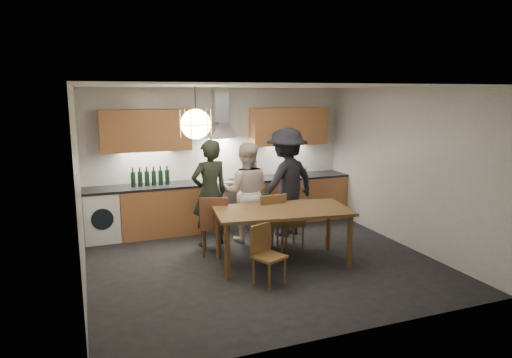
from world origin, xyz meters
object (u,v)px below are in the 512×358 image
object	(u,v)px
dining_table	(283,216)
person_right	(287,182)
chair_back_left	(214,222)
person_mid	(246,192)
wine_bottles	(150,176)
person_left	(210,193)
mixing_bowl	(286,175)
stock_pot	(302,172)
chair_front	(265,250)

from	to	relation	value
dining_table	person_right	bearing A→B (deg)	70.58
chair_back_left	person_mid	world-z (taller)	person_mid
wine_bottles	chair_back_left	bearing A→B (deg)	-62.28
chair_back_left	wine_bottles	distance (m)	1.70
person_left	person_right	xyz separation A→B (m)	(1.42, 0.07, 0.07)
mixing_bowl	stock_pot	bearing A→B (deg)	7.99
mixing_bowl	person_right	bearing A→B (deg)	-114.27
dining_table	chair_back_left	world-z (taller)	chair_back_left
dining_table	stock_pot	bearing A→B (deg)	64.52
chair_front	mixing_bowl	distance (m)	3.01
dining_table	person_right	world-z (taller)	person_right
chair_back_left	chair_front	xyz separation A→B (m)	(0.34, -1.25, -0.09)
chair_front	person_left	xyz separation A→B (m)	(-0.27, 1.78, 0.43)
person_mid	dining_table	bearing A→B (deg)	118.07
chair_back_left	person_mid	xyz separation A→B (m)	(0.72, 0.54, 0.30)
chair_back_left	dining_table	bearing A→B (deg)	160.77
person_mid	wine_bottles	distance (m)	1.73
dining_table	wine_bottles	size ratio (longest dim) A/B	3.10
person_right	mixing_bowl	bearing A→B (deg)	-135.07
chair_back_left	wine_bottles	world-z (taller)	wine_bottles
chair_back_left	person_right	distance (m)	1.66
chair_front	person_left	distance (m)	1.85
chair_front	dining_table	bearing A→B (deg)	25.07
mixing_bowl	wine_bottles	size ratio (longest dim) A/B	0.46
person_right	wine_bottles	world-z (taller)	person_right
dining_table	person_right	size ratio (longest dim) A/B	1.09
chair_front	stock_pot	distance (m)	3.25
chair_front	stock_pot	xyz separation A→B (m)	(1.84, 2.63, 0.51)
dining_table	mixing_bowl	xyz separation A→B (m)	(0.97, 2.00, 0.20)
chair_back_left	person_right	size ratio (longest dim) A/B	0.50
chair_back_left	wine_bottles	size ratio (longest dim) A/B	1.42
person_right	wine_bottles	xyz separation A→B (m)	(-2.25, 0.83, 0.11)
chair_back_left	mixing_bowl	xyz separation A→B (m)	(1.83, 1.33, 0.39)
person_right	dining_table	bearing A→B (deg)	42.31
stock_pot	dining_table	bearing A→B (deg)	-122.95
dining_table	mixing_bowl	world-z (taller)	mixing_bowl
dining_table	person_left	world-z (taller)	person_left
dining_table	mixing_bowl	bearing A→B (deg)	71.53
person_mid	stock_pot	distance (m)	1.70
chair_back_left	person_mid	size ratio (longest dim) A/B	0.56
chair_front	stock_pot	bearing A→B (deg)	31.30
person_mid	wine_bottles	bearing A→B (deg)	-9.66
chair_back_left	stock_pot	xyz separation A→B (m)	(2.18, 1.38, 0.42)
wine_bottles	chair_front	bearing A→B (deg)	-67.73
chair_front	person_mid	bearing A→B (deg)	54.51
wine_bottles	stock_pot	bearing A→B (deg)	-0.94
person_left	mixing_bowl	world-z (taller)	person_left
mixing_bowl	stock_pot	xyz separation A→B (m)	(0.36, 0.05, 0.03)
chair_front	person_mid	world-z (taller)	person_mid
dining_table	chair_front	size ratio (longest dim) A/B	2.60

